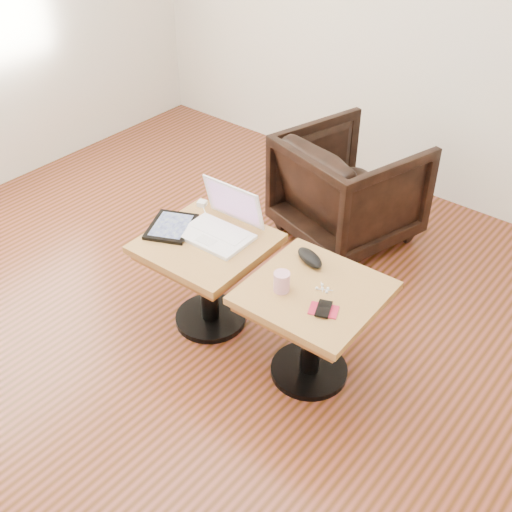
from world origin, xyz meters
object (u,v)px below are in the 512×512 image
Objects in this scene: striped_cup at (282,282)px; armchair at (349,188)px; laptop at (221,225)px; side_table_right at (313,312)px; side_table_left at (208,262)px.

armchair reaches higher than striped_cup.
laptop is at bearing 161.73° from striped_cup.
striped_cup is (-0.11, -0.09, 0.17)m from side_table_right.
armchair is at bearing 113.01° from side_table_right.
laptop reaches higher than side_table_left.
laptop reaches higher than side_table_right.
side_table_right is at bearing 130.53° from armchair.
striped_cup is 1.24m from armchair.
side_table_right is 6.33× the size of striped_cup.
side_table_left is 6.33× the size of striped_cup.
side_table_left is at bearing -100.61° from laptop.
armchair is at bearing 82.64° from side_table_left.
armchair reaches higher than side_table_left.
side_table_right is 1.18m from armchair.
striped_cup is (0.49, -0.07, 0.17)m from side_table_left.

